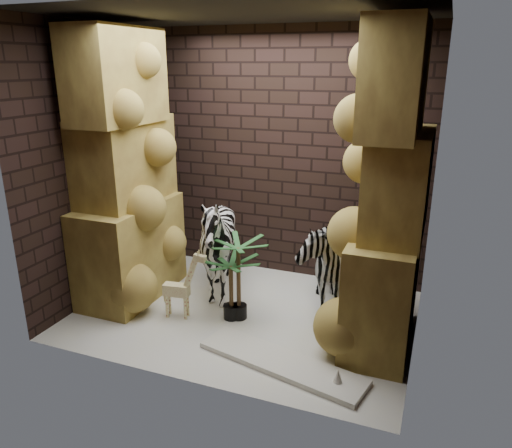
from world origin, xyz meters
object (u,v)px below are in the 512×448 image
at_px(zebra_left, 218,250).
at_px(palm_front, 239,279).
at_px(palm_back, 231,288).
at_px(surfboard, 281,363).
at_px(zebra_right, 319,252).
at_px(giraffe_toy, 176,282).

bearing_deg(zebra_left, palm_front, -18.56).
distance_m(palm_front, palm_back, 0.13).
relative_size(zebra_left, surfboard, 0.82).
relative_size(zebra_left, palm_front, 1.45).
relative_size(zebra_right, zebra_left, 1.00).
distance_m(zebra_left, palm_front, 0.54).
relative_size(zebra_left, palm_back, 1.86).
relative_size(palm_front, surfboard, 0.57).
relative_size(palm_back, surfboard, 0.44).
xyz_separation_m(giraffe_toy, palm_front, (0.62, 0.21, 0.05)).
bearing_deg(giraffe_toy, surfboard, -27.35).
bearing_deg(zebra_right, surfboard, -110.26).
bearing_deg(zebra_right, giraffe_toy, -169.14).
relative_size(giraffe_toy, palm_front, 0.89).
relative_size(palm_front, palm_back, 1.28).
xyz_separation_m(zebra_right, palm_front, (-0.71, -0.56, -0.20)).
bearing_deg(surfboard, giraffe_toy, 174.52).
xyz_separation_m(zebra_right, zebra_left, (-1.10, -0.22, -0.06)).
distance_m(zebra_left, surfboard, 1.57).
bearing_deg(surfboard, palm_front, 149.66).
height_order(zebra_left, palm_front, zebra_left).
xyz_separation_m(giraffe_toy, surfboard, (1.31, -0.44, -0.37)).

